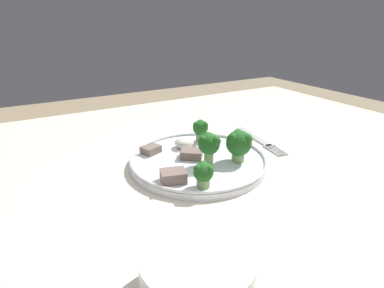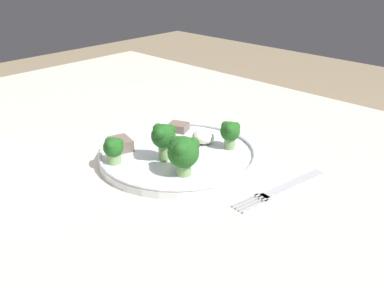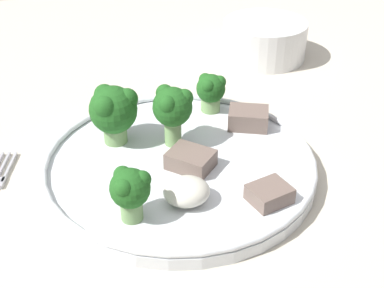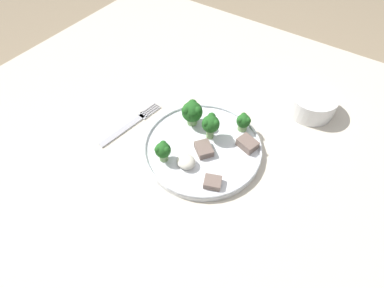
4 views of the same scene
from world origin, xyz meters
name	(u,v)px [view 4 (image 4 of 4)]	position (x,y,z in m)	size (l,w,h in m)	color
ground_plane	(209,255)	(0.00, 0.00, 0.00)	(8.00, 8.00, 0.00)	#9E896B
table	(221,165)	(0.00, 0.00, 0.69)	(1.38, 1.06, 0.78)	beige
dinner_plate	(203,147)	(-0.03, -0.05, 0.79)	(0.27, 0.27, 0.02)	white
fork	(130,125)	(-0.21, -0.08, 0.78)	(0.04, 0.18, 0.00)	#B2B2B7
cream_bowl	(311,103)	(0.13, 0.21, 0.80)	(0.12, 0.12, 0.05)	white
broccoli_floret_near_rim_left	(163,150)	(-0.08, -0.12, 0.82)	(0.03, 0.03, 0.05)	#7FA866
broccoli_floret_center_left	(211,124)	(-0.03, -0.01, 0.83)	(0.04, 0.04, 0.06)	#7FA866
broccoli_floret_back_left	(243,121)	(0.02, 0.05, 0.81)	(0.03, 0.03, 0.04)	#7FA866
broccoli_floret_front_left	(192,112)	(-0.09, 0.00, 0.83)	(0.05, 0.05, 0.06)	#7FA866
meat_slice_front_slice	(204,149)	(-0.02, -0.06, 0.80)	(0.05, 0.05, 0.02)	#756056
meat_slice_middle_slice	(213,182)	(0.04, -0.12, 0.80)	(0.04, 0.04, 0.01)	#756056
meat_slice_rear_slice	(247,144)	(0.05, 0.01, 0.80)	(0.05, 0.04, 0.02)	#756056
sauce_dollop	(186,162)	(-0.03, -0.11, 0.80)	(0.04, 0.04, 0.02)	silver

